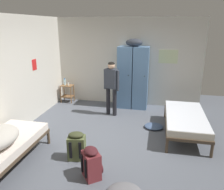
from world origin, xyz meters
name	(u,v)px	position (x,y,z in m)	size (l,w,h in m)	color
ground_plane	(110,138)	(0.00, 0.00, 0.00)	(7.79, 7.79, 0.00)	#565B66
room_backdrop	(77,68)	(-1.16, 1.19, 1.34)	(4.53, 4.93, 2.68)	beige
locker_bank	(133,76)	(0.25, 2.15, 0.97)	(0.90, 0.55, 2.07)	#5B84B2
shelf_unit	(67,92)	(-1.91, 2.17, 0.35)	(0.38, 0.30, 0.57)	brown
bed_right	(185,119)	(1.66, 0.58, 0.38)	(0.90, 1.90, 0.49)	#473828
bed_left_front	(1,147)	(-1.66, -1.41, 0.38)	(0.90, 1.90, 0.49)	#473828
person_traveler	(111,84)	(-0.26, 1.39, 0.91)	(0.46, 0.28, 1.51)	black
water_bottle	(65,82)	(-1.99, 2.19, 0.67)	(0.07, 0.07, 0.22)	#B2DBEA
lotion_bottle	(68,84)	(-1.84, 2.13, 0.63)	(0.05, 0.05, 0.14)	white
backpack_olive	(77,146)	(-0.44, -0.89, 0.26)	(0.35, 0.37, 0.55)	#566038
backpack_maroon	(92,163)	(0.00, -1.37, 0.26)	(0.42, 0.41, 0.55)	maroon
clothes_pile_denim	(154,126)	(0.95, 0.75, 0.04)	(0.46, 0.43, 0.08)	#42567A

